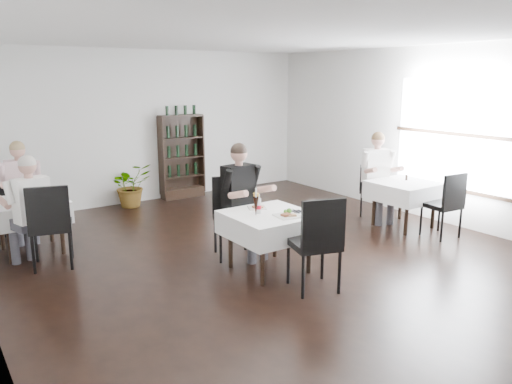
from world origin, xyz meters
TOP-DOWN VIEW (x-y plane):
  - room_shell at (0.00, 0.00)m, footprint 9.00×9.00m
  - window_right at (3.48, 0.00)m, footprint 0.06×2.30m
  - wine_shelf at (0.60, 4.31)m, footprint 0.90×0.28m
  - main_table at (-0.30, 0.00)m, footprint 1.03×1.03m
  - left_table at (-2.70, 2.50)m, footprint 0.98×0.98m
  - right_table at (2.70, 0.30)m, footprint 0.98×0.98m
  - potted_tree at (-0.57, 4.20)m, footprint 0.82×0.73m
  - main_chair_far at (-0.38, 0.79)m, footprint 0.65×0.66m
  - main_chair_near at (-0.24, -0.86)m, footprint 0.65×0.66m
  - left_chair_far at (-2.79, 3.29)m, footprint 0.56×0.56m
  - left_chair_near at (-2.60, 1.66)m, footprint 0.63×0.64m
  - right_chair_far at (2.76, 1.03)m, footprint 0.47×0.47m
  - right_chair_near at (2.76, -0.47)m, footprint 0.52×0.52m
  - diner_main at (-0.28, 0.65)m, footprint 0.64×0.66m
  - diner_left_far at (-2.66, 3.17)m, footprint 0.61×0.63m
  - diner_left_near at (-2.80, 1.87)m, footprint 0.63×0.68m
  - diner_right_far at (2.63, 0.83)m, footprint 0.67×0.72m
  - plate_far at (-0.29, 0.29)m, footprint 0.30×0.30m
  - plate_near at (-0.21, -0.25)m, footprint 0.31×0.31m
  - pilsner_dark at (-0.52, -0.02)m, footprint 0.07×0.07m
  - pilsner_lager at (-0.45, 0.08)m, footprint 0.08×0.08m
  - coke_bottle at (-0.42, 0.06)m, footprint 0.06×0.06m
  - napkin_cutlery at (-0.00, -0.15)m, footprint 0.22×0.21m
  - pepper_mill at (2.83, 0.38)m, footprint 0.05×0.05m

SIDE VIEW (x-z plane):
  - potted_tree at x=-0.57m, z-range 0.00..0.84m
  - left_chair_far at x=-2.79m, z-range 0.07..1.01m
  - right_chair_far at x=2.76m, z-range 0.07..1.02m
  - right_chair_near at x=2.76m, z-range 0.07..1.12m
  - left_table at x=-2.70m, z-range 0.24..1.01m
  - right_table at x=2.70m, z-range 0.24..1.01m
  - main_table at x=-0.30m, z-range 0.24..1.01m
  - main_chair_far at x=-0.38m, z-range 0.08..1.18m
  - left_chair_near at x=-2.60m, z-range 0.08..1.21m
  - main_chair_near at x=-0.24m, z-range 0.08..1.23m
  - napkin_cutlery at x=0.00m, z-range 0.77..0.79m
  - plate_far at x=-0.29m, z-range 0.75..0.82m
  - plate_near at x=-0.21m, z-range 0.75..0.83m
  - pepper_mill at x=2.83m, z-range 0.77..0.87m
  - wine_shelf at x=0.60m, z-range -0.03..1.72m
  - coke_bottle at x=-0.42m, z-range 0.75..1.00m
  - diner_left_near at x=-2.80m, z-range 0.12..1.63m
  - diner_left_far at x=-2.66m, z-range 0.12..1.65m
  - pilsner_dark at x=-0.52m, z-range 0.74..1.05m
  - diner_right_far at x=2.63m, z-range 0.12..1.68m
  - pilsner_lager at x=-0.45m, z-range 0.74..1.07m
  - diner_main at x=-0.28m, z-range 0.13..1.72m
  - window_right at x=3.48m, z-range 0.57..2.42m
  - room_shell at x=0.00m, z-range -3.00..6.00m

